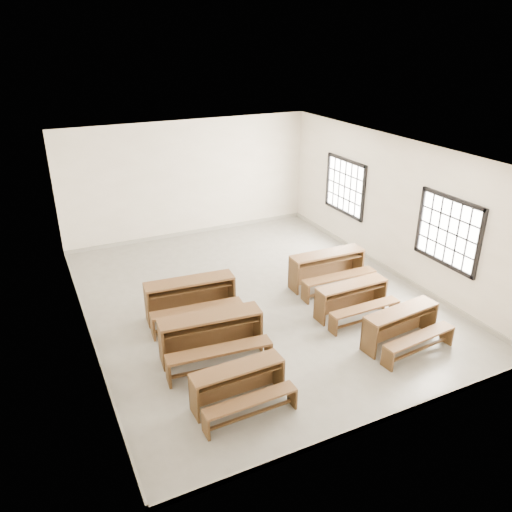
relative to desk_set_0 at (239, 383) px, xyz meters
name	(u,v)px	position (x,y,z in m)	size (l,w,h in m)	color
room	(260,203)	(1.79, 2.94, 1.76)	(8.50, 8.50, 3.20)	gray
desk_set_0	(239,383)	(0.00, 0.00, 0.00)	(1.48, 0.79, 0.66)	brown
desk_set_1	(212,334)	(0.07, 1.34, 0.09)	(1.88, 1.11, 0.81)	brown
desk_set_2	(191,296)	(0.19, 2.80, 0.08)	(1.86, 1.08, 0.80)	brown
desk_set_3	(402,325)	(3.35, 0.21, 0.02)	(1.61, 0.94, 0.69)	brown
desk_set_4	(352,297)	(3.15, 1.46, 0.02)	(1.54, 0.82, 0.69)	brown
desk_set_5	(328,267)	(3.43, 2.79, 0.07)	(1.76, 0.94, 0.78)	brown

